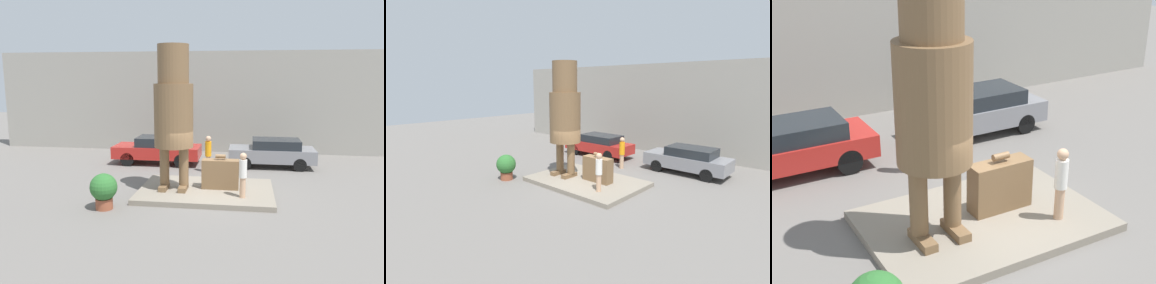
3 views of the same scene
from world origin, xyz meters
The scene contains 10 objects.
ground_plane centered at (0.00, 0.00, 0.00)m, with size 60.00×60.00×0.00m, color slate.
pedestal centered at (0.00, 0.00, 0.10)m, with size 5.19×3.58×0.19m.
building_backdrop centered at (0.00, 8.62, 3.01)m, with size 28.00×0.60×6.02m.
statue_figure centered at (-1.24, -0.17, 3.43)m, with size 1.50×1.50×5.53m.
giant_suitcase centered at (0.55, 0.16, 0.78)m, with size 1.44×0.51×1.36m.
tourist centered at (1.43, -0.86, 1.10)m, with size 0.28×0.28×1.66m.
parked_car_red centered at (-3.04, 4.77, 0.78)m, with size 4.51×1.74×1.43m.
parked_car_grey centered at (2.86, 4.88, 0.77)m, with size 4.25×1.73×1.43m.
planter_pot centered at (-3.32, -2.22, 0.70)m, with size 0.95×0.95×1.26m.
worker_hivis centered at (-0.25, 3.31, 0.97)m, with size 0.30×0.30×1.77m.
Camera 2 is at (8.94, -10.32, 4.65)m, focal length 28.00 mm.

